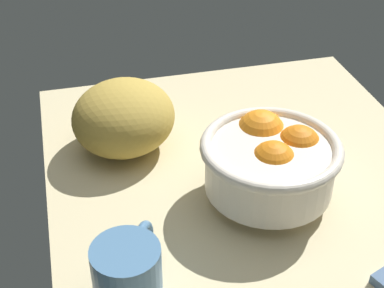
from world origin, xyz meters
The scene contains 4 objects.
ground_plane centered at (0.00, 0.00, -1.50)cm, with size 79.98×60.00×3.00cm, color beige.
fruit_bowl centered at (-1.17, 1.20, 6.31)cm, with size 19.53×19.53×10.94cm.
bread_loaf centered at (-18.33, -16.90, 5.60)cm, with size 16.74×15.93×11.21cm, color #B7963F.
mug centered at (12.54, -21.09, 4.13)cm, with size 11.39×8.53×8.25cm.
Camera 1 is at (58.05, -24.99, 54.03)cm, focal length 53.67 mm.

